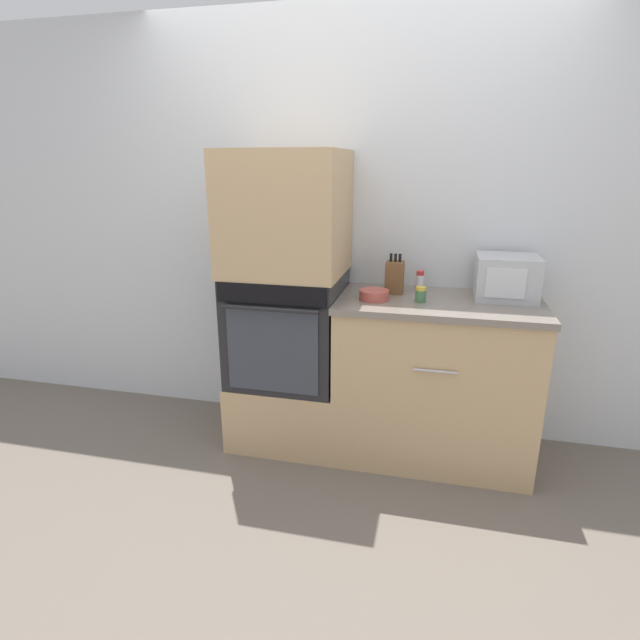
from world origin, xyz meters
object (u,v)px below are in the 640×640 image
at_px(condiment_jar_near, 420,281).
at_px(condiment_jar_mid, 421,295).
at_px(bowl, 374,295).
at_px(microwave, 506,277).
at_px(wall_oven, 288,326).
at_px(knife_block, 395,277).

relative_size(condiment_jar_near, condiment_jar_mid, 1.41).
bearing_deg(condiment_jar_mid, bowl, -178.52).
distance_m(bowl, condiment_jar_near, 0.35).
bearing_deg(bowl, condiment_jar_mid, 1.48).
bearing_deg(condiment_jar_mid, microwave, 22.65).
bearing_deg(condiment_jar_near, bowl, -131.84).
xyz_separation_m(wall_oven, condiment_jar_mid, (0.76, -0.07, 0.26)).
height_order(microwave, knife_block, microwave).
bearing_deg(condiment_jar_mid, condiment_jar_near, 93.67).
bearing_deg(condiment_jar_near, knife_block, -151.34).
bearing_deg(condiment_jar_near, wall_oven, -165.92).
xyz_separation_m(knife_block, bowl, (-0.09, -0.18, -0.06)).
height_order(microwave, condiment_jar_mid, microwave).
bearing_deg(condiment_jar_near, condiment_jar_mid, -86.33).
relative_size(wall_oven, condiment_jar_mid, 7.74).
distance_m(wall_oven, knife_block, 0.69).
relative_size(knife_block, bowl, 1.40).
relative_size(microwave, bowl, 2.01).
height_order(wall_oven, knife_block, knife_block).
bearing_deg(condiment_jar_mid, knife_block, 131.63).
relative_size(knife_block, condiment_jar_near, 1.90).
bearing_deg(wall_oven, bowl, -7.92).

